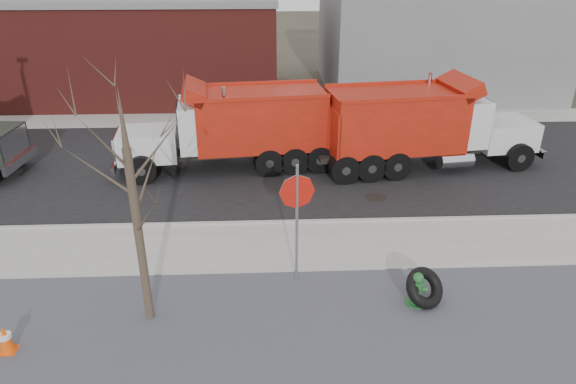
{
  "coord_description": "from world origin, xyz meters",
  "views": [
    {
      "loc": [
        -0.54,
        -11.83,
        7.4
      ],
      "look_at": [
        0.01,
        0.83,
        1.4
      ],
      "focal_mm": 32.0,
      "sensor_mm": 36.0,
      "label": 1
    }
  ],
  "objects_px": {
    "dump_truck_red_a": "(421,124)",
    "fire_hydrant": "(417,290)",
    "dump_truck_red_b": "(235,125)",
    "stop_sign": "(297,205)",
    "truck_tire": "(425,288)"
  },
  "relations": [
    {
      "from": "truck_tire",
      "to": "dump_truck_red_a",
      "type": "relative_size",
      "value": 0.15
    },
    {
      "from": "dump_truck_red_a",
      "to": "fire_hydrant",
      "type": "bearing_deg",
      "value": -113.02
    },
    {
      "from": "truck_tire",
      "to": "fire_hydrant",
      "type": "bearing_deg",
      "value": -168.14
    },
    {
      "from": "dump_truck_red_b",
      "to": "stop_sign",
      "type": "bearing_deg",
      "value": 97.38
    },
    {
      "from": "dump_truck_red_b",
      "to": "truck_tire",
      "type": "bearing_deg",
      "value": 112.71
    },
    {
      "from": "fire_hydrant",
      "to": "truck_tire",
      "type": "bearing_deg",
      "value": 22.87
    },
    {
      "from": "fire_hydrant",
      "to": "dump_truck_red_a",
      "type": "relative_size",
      "value": 0.1
    },
    {
      "from": "fire_hydrant",
      "to": "stop_sign",
      "type": "height_order",
      "value": "stop_sign"
    },
    {
      "from": "stop_sign",
      "to": "dump_truck_red_b",
      "type": "relative_size",
      "value": 0.4
    },
    {
      "from": "dump_truck_red_b",
      "to": "dump_truck_red_a",
      "type": "bearing_deg",
      "value": 171.55
    },
    {
      "from": "fire_hydrant",
      "to": "dump_truck_red_a",
      "type": "distance_m",
      "value": 8.58
    },
    {
      "from": "dump_truck_red_a",
      "to": "dump_truck_red_b",
      "type": "relative_size",
      "value": 1.07
    },
    {
      "from": "truck_tire",
      "to": "stop_sign",
      "type": "distance_m",
      "value": 3.46
    },
    {
      "from": "stop_sign",
      "to": "dump_truck_red_a",
      "type": "xyz_separation_m",
      "value": [
        4.93,
        7.11,
        -0.39
      ]
    },
    {
      "from": "dump_truck_red_b",
      "to": "fire_hydrant",
      "type": "bearing_deg",
      "value": 111.6
    }
  ]
}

